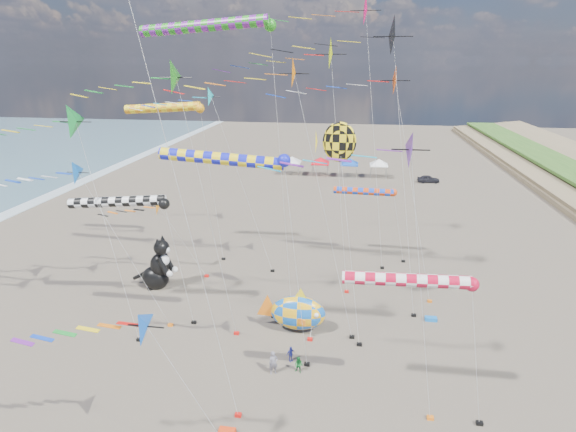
# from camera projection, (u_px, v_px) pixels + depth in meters

# --- Properties ---
(delta_kite_0) EXTENTS (12.01, 2.09, 19.47)m
(delta_kite_0) POSITION_uv_depth(u_px,v_px,m) (282.00, 78.00, 27.44)
(delta_kite_0) COLOR orange
(delta_kite_0) RESTS_ON ground
(delta_kite_1) EXTENTS (10.86, 1.83, 12.84)m
(delta_kite_1) POSITION_uv_depth(u_px,v_px,m) (83.00, 176.00, 31.09)
(delta_kite_1) COLOR blue
(delta_kite_1) RESTS_ON ground
(delta_kite_2) EXTENTS (13.21, 2.35, 19.00)m
(delta_kite_2) POSITION_uv_depth(u_px,v_px,m) (380.00, 84.00, 32.50)
(delta_kite_2) COLOR #C23D06
(delta_kite_2) RESTS_ON ground
(delta_kite_4) EXTENTS (9.55, 1.72, 9.78)m
(delta_kite_4) POSITION_uv_depth(u_px,v_px,m) (138.00, 320.00, 19.27)
(delta_kite_4) COLOR blue
(delta_kite_4) RESTS_ON ground
(delta_kite_5) EXTENTS (9.38, 2.46, 16.67)m
(delta_kite_5) POSITION_uv_depth(u_px,v_px,m) (72.00, 127.00, 27.73)
(delta_kite_5) COLOR green
(delta_kite_5) RESTS_ON ground
(delta_kite_6) EXTENTS (11.58, 1.83, 17.14)m
(delta_kite_6) POSITION_uv_depth(u_px,v_px,m) (207.00, 101.00, 38.56)
(delta_kite_6) COLOR #17D2E0
(delta_kite_6) RESTS_ON ground
(delta_kite_7) EXTENTS (12.92, 2.93, 22.20)m
(delta_kite_7) POSITION_uv_depth(u_px,v_px,m) (380.00, 38.00, 29.27)
(delta_kite_7) COLOR black
(delta_kite_7) RESTS_ON ground
(delta_kite_8) EXTENTS (10.86, 2.50, 20.88)m
(delta_kite_8) POSITION_uv_depth(u_px,v_px,m) (315.00, 57.00, 33.18)
(delta_kite_8) COLOR #DAFB07
(delta_kite_8) RESTS_ON ground
(delta_kite_9) EXTENTS (15.29, 2.87, 24.62)m
(delta_kite_9) POSITION_uv_depth(u_px,v_px,m) (346.00, 11.00, 36.68)
(delta_kite_9) COLOR #E30A58
(delta_kite_9) RESTS_ON ground
(delta_kite_10) EXTENTS (8.87, 1.89, 16.32)m
(delta_kite_10) POSITION_uv_depth(u_px,v_px,m) (393.00, 154.00, 20.79)
(delta_kite_10) COLOR #5C1CA1
(delta_kite_10) RESTS_ON ground
(delta_kite_11) EXTENTS (9.87, 1.64, 7.85)m
(delta_kite_11) POSITION_uv_depth(u_px,v_px,m) (146.00, 207.00, 40.47)
(delta_kite_11) COLOR orange
(delta_kite_11) RESTS_ON ground
(delta_kite_12) EXTENTS (9.05, 2.29, 19.36)m
(delta_kite_12) POSITION_uv_depth(u_px,v_px,m) (182.00, 81.00, 27.61)
(delta_kite_12) COLOR #207D1B
(delta_kite_12) RESTS_ON ground
(windsock_0) EXTENTS (8.84, 0.87, 15.44)m
(windsock_0) POSITION_uv_depth(u_px,v_px,m) (167.00, 108.00, 41.28)
(windsock_0) COLOR orange
(windsock_0) RESTS_ON ground
(windsock_1) EXTENTS (11.42, 0.87, 21.88)m
(windsock_1) POSITION_uv_depth(u_px,v_px,m) (209.00, 27.00, 31.88)
(windsock_1) COLOR #22951B
(windsock_1) RESTS_ON ground
(windsock_2) EXTENTS (8.99, 0.77, 14.12)m
(windsock_2) POSITION_uv_depth(u_px,v_px,m) (228.00, 160.00, 25.90)
(windsock_2) COLOR #141BCE
(windsock_2) RESTS_ON ground
(windsock_3) EXTENTS (7.38, 0.73, 7.57)m
(windsock_3) POSITION_uv_depth(u_px,v_px,m) (367.00, 192.00, 43.21)
(windsock_3) COLOR #D73F0F
(windsock_3) RESTS_ON ground
(windsock_4) EXTENTS (8.76, 0.79, 9.97)m
(windsock_4) POSITION_uv_depth(u_px,v_px,m) (123.00, 202.00, 31.99)
(windsock_4) COLOR black
(windsock_4) RESTS_ON ground
(windsock_5) EXTENTS (8.08, 0.73, 8.96)m
(windsock_5) POSITION_uv_depth(u_px,v_px,m) (413.00, 281.00, 22.68)
(windsock_5) COLOR red
(windsock_5) RESTS_ON ground
(angelfish_kite) EXTENTS (3.74, 3.02, 15.39)m
(angelfish_kite) POSITION_uv_depth(u_px,v_px,m) (336.00, 144.00, 29.39)
(angelfish_kite) COLOR yellow
(angelfish_kite) RESTS_ON ground
(cat_inflatable) EXTENTS (3.83, 2.26, 4.90)m
(cat_inflatable) POSITION_uv_depth(u_px,v_px,m) (157.00, 262.00, 39.23)
(cat_inflatable) COLOR black
(cat_inflatable) RESTS_ON ground
(fish_inflatable) EXTENTS (5.41, 2.13, 3.66)m
(fish_inflatable) POSITION_uv_depth(u_px,v_px,m) (297.00, 313.00, 32.93)
(fish_inflatable) COLOR blue
(fish_inflatable) RESTS_ON ground
(person_adult) EXTENTS (0.70, 0.60, 1.62)m
(person_adult) POSITION_uv_depth(u_px,v_px,m) (273.00, 363.00, 28.69)
(person_adult) COLOR slate
(person_adult) RESTS_ON ground
(child_green) EXTENTS (0.66, 0.58, 1.14)m
(child_green) POSITION_uv_depth(u_px,v_px,m) (299.00, 365.00, 28.88)
(child_green) COLOR #166E2B
(child_green) RESTS_ON ground
(child_blue) EXTENTS (0.65, 0.64, 1.10)m
(child_blue) POSITION_uv_depth(u_px,v_px,m) (291.00, 354.00, 29.99)
(child_blue) COLOR #2631A3
(child_blue) RESTS_ON ground
(kite_bag_0) EXTENTS (0.90, 0.44, 0.30)m
(kite_bag_0) POSITION_uv_depth(u_px,v_px,m) (277.00, 315.00, 35.29)
(kite_bag_0) COLOR black
(kite_bag_0) RESTS_ON ground
(kite_bag_1) EXTENTS (0.90, 0.44, 0.30)m
(kite_bag_1) POSITION_uv_depth(u_px,v_px,m) (227.00, 432.00, 24.21)
(kite_bag_1) COLOR #EE3810
(kite_bag_1) RESTS_ON ground
(kite_bag_2) EXTENTS (0.90, 0.44, 0.30)m
(kite_bag_2) POSITION_uv_depth(u_px,v_px,m) (431.00, 319.00, 34.81)
(kite_bag_2) COLOR blue
(kite_bag_2) RESTS_ON ground
(tent_row) EXTENTS (19.20, 4.20, 3.80)m
(tent_row) POSITION_uv_depth(u_px,v_px,m) (335.00, 159.00, 77.48)
(tent_row) COLOR white
(tent_row) RESTS_ON ground
(parked_car) EXTENTS (3.61, 1.59, 1.21)m
(parked_car) POSITION_uv_depth(u_px,v_px,m) (428.00, 179.00, 74.29)
(parked_car) COLOR #26262D
(parked_car) RESTS_ON ground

